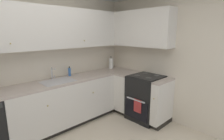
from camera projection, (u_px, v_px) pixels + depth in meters
The scene contains 13 objects.
wall_back at pixel (31, 63), 3.16m from camera, with size 4.26×0.05×2.50m, color beige.
wall_right at pixel (177, 61), 3.38m from camera, with size 0.05×3.48×2.50m, color beige.
lower_cabinets_back at pixel (64, 103), 3.40m from camera, with size 2.08×0.62×0.88m.
countertop_back at pixel (63, 81), 3.30m from camera, with size 3.29×0.60×0.04m, color #B7A89E.
lower_cabinets_right at pixel (138, 96), 3.79m from camera, with size 0.62×1.09×0.88m.
countertop_right at pixel (139, 76), 3.69m from camera, with size 0.60×1.09×0.03m.
oven_range at pixel (146, 97), 3.66m from camera, with size 0.68×0.62×1.07m.
upper_cabinets_back at pixel (47, 28), 3.09m from camera, with size 2.97×0.34×0.74m.
upper_cabinets_right at pixel (136, 29), 3.74m from camera, with size 0.32×1.64×0.74m.
sink at pixel (58, 84), 3.21m from camera, with size 0.57×0.40×0.10m.
faucet at pixel (52, 72), 3.32m from camera, with size 0.07×0.16×0.22m.
soap_bottle at pixel (70, 72), 3.58m from camera, with size 0.05×0.05×0.20m.
paper_towel_roll at pixel (111, 63), 4.33m from camera, with size 0.11×0.11×0.31m.
Camera 1 is at (-1.11, -1.54, 1.79)m, focal length 28.34 mm.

